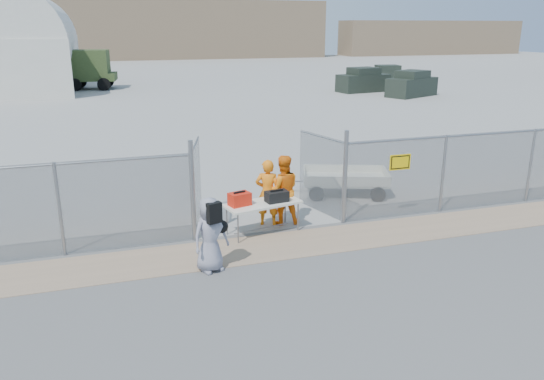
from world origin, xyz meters
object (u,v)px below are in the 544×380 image
object	(u,v)px
visitor	(210,235)
security_worker_right	(283,190)
security_worker_left	(268,193)
folding_table	(263,218)
utility_trailer	(345,182)

from	to	relation	value
visitor	security_worker_right	bearing A→B (deg)	24.01
security_worker_left	security_worker_right	world-z (taller)	security_worker_right
folding_table	security_worker_left	size ratio (longest dim) A/B	1.08
visitor	security_worker_left	bearing A→B (deg)	29.48
security_worker_right	utility_trailer	bearing A→B (deg)	-136.17
folding_table	utility_trailer	distance (m)	4.12
security_worker_left	security_worker_right	xyz separation A→B (m)	(0.41, 0.00, 0.04)
folding_table	security_worker_right	size ratio (longest dim) A/B	1.03
security_worker_right	utility_trailer	xyz separation A→B (m)	(2.68, 1.84, -0.52)
security_worker_left	utility_trailer	size ratio (longest dim) A/B	0.53
security_worker_right	visitor	distance (m)	3.27
security_worker_left	visitor	bearing A→B (deg)	72.71
security_worker_right	visitor	size ratio (longest dim) A/B	1.13
folding_table	visitor	bearing A→B (deg)	-146.14
utility_trailer	security_worker_left	bearing A→B (deg)	-129.72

